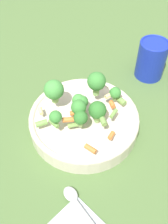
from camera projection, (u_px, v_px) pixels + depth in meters
The scene contains 5 objects.
ground_plane at pixel (84, 127), 0.67m from camera, with size 3.00×3.00×0.00m, color #4C6B38.
bowl at pixel (84, 120), 0.65m from camera, with size 0.27×0.27×0.05m.
pasta_salad at pixel (82, 100), 0.61m from camera, with size 0.19×0.19×0.09m.
cup at pixel (151, 59), 0.76m from camera, with size 0.08×0.08×0.12m.
spoon at pixel (83, 211), 0.52m from camera, with size 0.09×0.19×0.01m.
Camera 1 is at (-0.36, -0.21, 0.53)m, focal length 42.00 mm.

